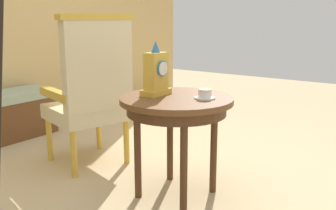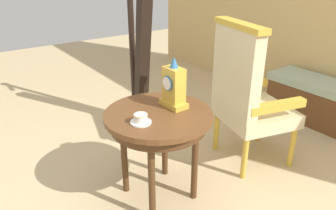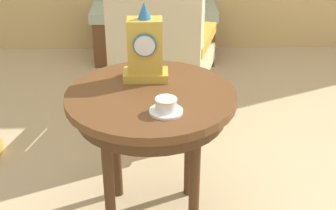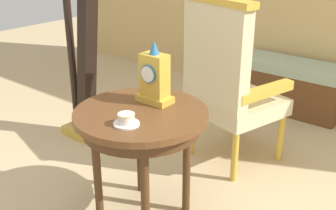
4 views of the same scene
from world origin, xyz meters
name	(u,v)px [view 4 (image 4 of 4)]	position (x,y,z in m)	size (l,w,h in m)	color
side_table	(141,125)	(-0.08, -0.01, 0.56)	(0.70, 0.70, 0.64)	brown
teacup_left	(126,120)	(-0.02, -0.18, 0.67)	(0.13, 0.13, 0.06)	white
mantel_clock	(154,78)	(-0.11, 0.13, 0.78)	(0.19, 0.11, 0.34)	gold
armchair	(228,81)	(-0.04, 0.79, 0.59)	(0.66, 0.65, 1.14)	beige
harp	(82,43)	(-1.07, 0.46, 0.75)	(0.40, 0.24, 1.84)	gold
window_bench	(289,85)	(-0.09, 1.95, 0.22)	(0.99, 0.40, 0.44)	#9EB299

